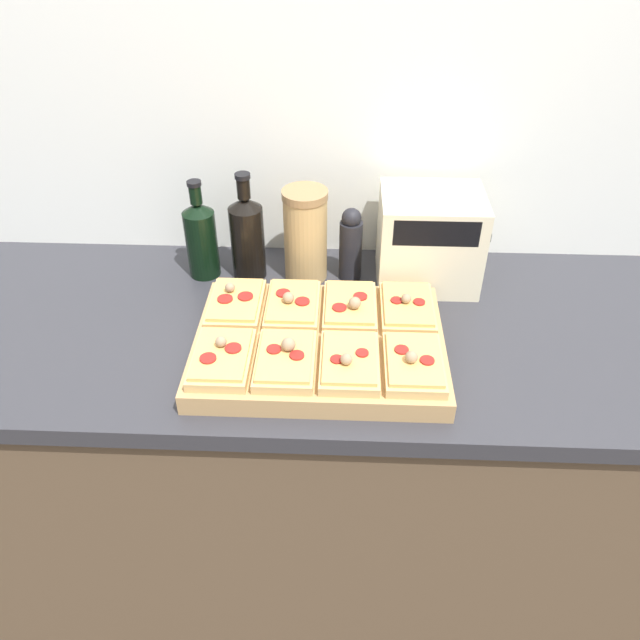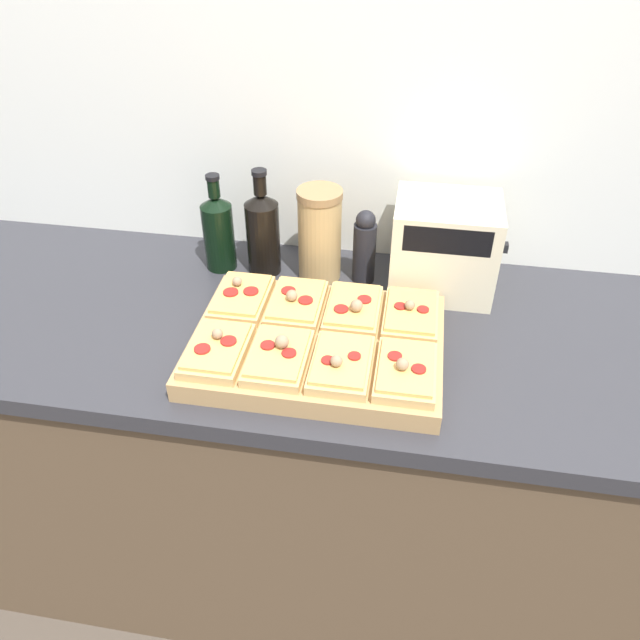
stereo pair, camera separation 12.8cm
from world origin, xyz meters
name	(u,v)px [view 1 (the left image)]	position (x,y,z in m)	size (l,w,h in m)	color
wall_back	(337,113)	(0.00, 0.67, 1.25)	(6.00, 0.06, 2.50)	silver
kitchen_counter	(329,460)	(0.00, 0.32, 0.45)	(2.63, 0.67, 0.90)	brown
cutting_board	(319,345)	(-0.02, 0.22, 0.92)	(0.51, 0.38, 0.04)	tan
pizza_slice_back_left	(236,303)	(-0.21, 0.31, 0.96)	(0.11, 0.17, 0.05)	tan
pizza_slice_back_midleft	(293,305)	(-0.08, 0.31, 0.96)	(0.11, 0.17, 0.05)	tan
pizza_slice_back_midright	(350,306)	(0.04, 0.31, 0.96)	(0.11, 0.17, 0.05)	tan
pizza_slice_back_right	(407,307)	(0.16, 0.31, 0.96)	(0.11, 0.17, 0.05)	tan
pizza_slice_front_left	(222,358)	(-0.21, 0.13, 0.96)	(0.11, 0.17, 0.05)	tan
pizza_slice_front_midleft	(286,359)	(-0.08, 0.13, 0.96)	(0.11, 0.17, 0.06)	tan
pizza_slice_front_midright	(349,361)	(0.04, 0.13, 0.96)	(0.11, 0.17, 0.05)	tan
pizza_slice_front_right	(414,363)	(0.16, 0.13, 0.96)	(0.11, 0.17, 0.05)	tan
olive_oil_bottle	(201,238)	(-0.32, 0.52, 1.00)	(0.08, 0.08, 0.24)	black
wine_bottle	(247,236)	(-0.21, 0.52, 1.01)	(0.08, 0.08, 0.26)	black
grain_jar_tall	(305,235)	(-0.07, 0.52, 1.02)	(0.11, 0.11, 0.23)	tan
pepper_mill	(351,245)	(0.04, 0.52, 0.99)	(0.05, 0.05, 0.18)	black
toaster_oven	(429,239)	(0.22, 0.51, 1.01)	(0.26, 0.19, 0.22)	beige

